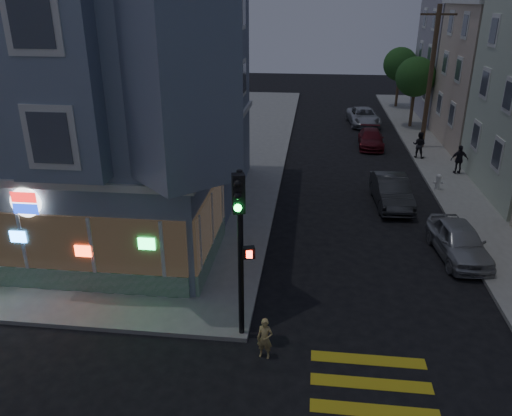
% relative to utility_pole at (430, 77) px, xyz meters
% --- Properties ---
extents(ground, '(120.00, 120.00, 0.00)m').
position_rel_utility_pole_xyz_m(ground, '(-12.00, -24.00, -4.80)').
color(ground, black).
rests_on(ground, ground).
extents(sidewalk_nw, '(33.00, 42.00, 0.15)m').
position_rel_utility_pole_xyz_m(sidewalk_nw, '(-25.50, -1.00, -4.72)').
color(sidewalk_nw, gray).
rests_on(sidewalk_nw, ground).
extents(corner_building, '(14.60, 14.60, 11.40)m').
position_rel_utility_pole_xyz_m(corner_building, '(-18.00, -13.02, 1.02)').
color(corner_building, slate).
rests_on(corner_building, sidewalk_nw).
extents(row_house_d, '(12.00, 8.60, 10.50)m').
position_rel_utility_pole_xyz_m(row_house_d, '(7.50, 10.00, 0.60)').
color(row_house_d, gray).
rests_on(row_house_d, sidewalk_ne).
extents(utility_pole, '(2.20, 0.30, 9.00)m').
position_rel_utility_pole_xyz_m(utility_pole, '(0.00, 0.00, 0.00)').
color(utility_pole, '#4C3826').
rests_on(utility_pole, sidewalk_ne).
extents(street_tree_near, '(3.00, 3.00, 5.30)m').
position_rel_utility_pole_xyz_m(street_tree_near, '(0.20, 6.00, -0.86)').
color(street_tree_near, '#4C3826').
rests_on(street_tree_near, sidewalk_ne).
extents(street_tree_far, '(3.00, 3.00, 5.30)m').
position_rel_utility_pole_xyz_m(street_tree_far, '(0.20, 14.00, -0.86)').
color(street_tree_far, '#4C3826').
rests_on(street_tree_far, sidewalk_ne).
extents(running_child, '(0.50, 0.37, 1.25)m').
position_rel_utility_pole_xyz_m(running_child, '(-8.41, -22.54, -4.17)').
color(running_child, '#D2B76B').
rests_on(running_child, ground).
extents(pedestrian_a, '(0.97, 0.88, 1.64)m').
position_rel_utility_pole_xyz_m(pedestrian_a, '(-0.70, -2.60, -3.83)').
color(pedestrian_a, black).
rests_on(pedestrian_a, sidewalk_ne).
extents(pedestrian_b, '(1.00, 0.49, 1.65)m').
position_rel_utility_pole_xyz_m(pedestrian_b, '(1.00, -5.55, -3.82)').
color(pedestrian_b, black).
rests_on(pedestrian_b, sidewalk_ne).
extents(parked_car_a, '(2.02, 4.23, 1.40)m').
position_rel_utility_pole_xyz_m(parked_car_a, '(-1.49, -15.71, -4.10)').
color(parked_car_a, '#A6A8AD').
rests_on(parked_car_a, ground).
extents(parked_car_b, '(1.77, 4.46, 1.44)m').
position_rel_utility_pole_xyz_m(parked_car_b, '(-3.40, -10.51, -4.07)').
color(parked_car_b, '#313336').
rests_on(parked_car_b, ground).
extents(parked_car_c, '(1.81, 4.09, 1.17)m').
position_rel_utility_pole_xyz_m(parked_car_c, '(-3.40, 0.04, -4.21)').
color(parked_car_c, maroon).
rests_on(parked_car_c, ground).
extents(parked_car_d, '(2.67, 5.02, 1.34)m').
position_rel_utility_pole_xyz_m(parked_car_d, '(-3.40, 6.61, -4.13)').
color(parked_car_d, '#ADB1B8').
rests_on(parked_car_d, ground).
extents(traffic_signal, '(0.64, 0.57, 5.13)m').
position_rel_utility_pole_xyz_m(traffic_signal, '(-9.18, -21.83, -1.18)').
color(traffic_signal, black).
rests_on(traffic_signal, sidewalk_nw).
extents(fire_hydrant, '(0.48, 0.28, 0.84)m').
position_rel_utility_pole_xyz_m(fire_hydrant, '(-0.70, -8.38, -4.21)').
color(fire_hydrant, silver).
rests_on(fire_hydrant, sidewalk_ne).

